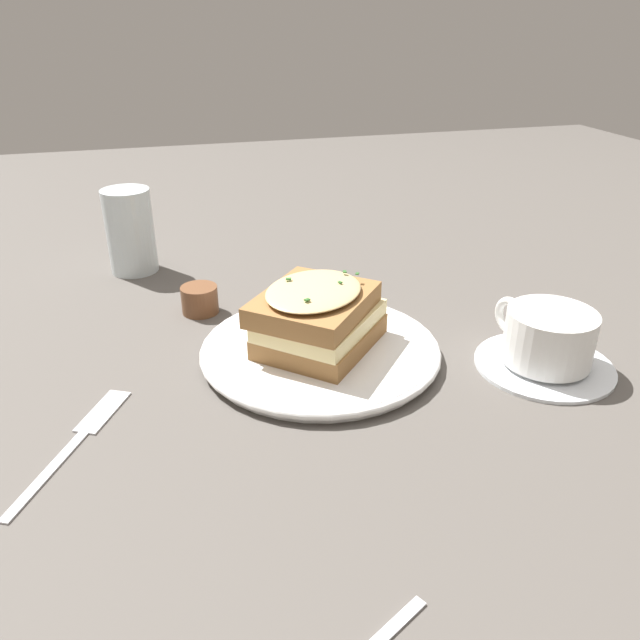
{
  "coord_description": "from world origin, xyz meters",
  "views": [
    {
      "loc": [
        -0.15,
        -0.56,
        0.33
      ],
      "look_at": [
        0.01,
        0.0,
        0.04
      ],
      "focal_mm": 35.0,
      "sensor_mm": 36.0,
      "label": 1
    }
  ],
  "objects_px": {
    "fork": "(84,432)",
    "water_glass": "(130,231)",
    "sandwich": "(317,316)",
    "dinner_plate": "(320,349)",
    "teacup_with_saucer": "(547,343)",
    "condiment_pot": "(200,300)"
  },
  "relations": [
    {
      "from": "fork",
      "to": "water_glass",
      "type": "bearing_deg",
      "value": 110.2
    },
    {
      "from": "sandwich",
      "to": "dinner_plate",
      "type": "bearing_deg",
      "value": -19.37
    },
    {
      "from": "teacup_with_saucer",
      "to": "condiment_pot",
      "type": "distance_m",
      "value": 0.4
    },
    {
      "from": "sandwich",
      "to": "water_glass",
      "type": "relative_size",
      "value": 1.41
    },
    {
      "from": "condiment_pot",
      "to": "water_glass",
      "type": "bearing_deg",
      "value": 115.02
    },
    {
      "from": "teacup_with_saucer",
      "to": "dinner_plate",
      "type": "bearing_deg",
      "value": 56.14
    },
    {
      "from": "water_glass",
      "to": "fork",
      "type": "distance_m",
      "value": 0.39
    },
    {
      "from": "fork",
      "to": "condiment_pot",
      "type": "distance_m",
      "value": 0.25
    },
    {
      "from": "sandwich",
      "to": "fork",
      "type": "relative_size",
      "value": 1.0
    },
    {
      "from": "condiment_pot",
      "to": "dinner_plate",
      "type": "bearing_deg",
      "value": -52.04
    },
    {
      "from": "dinner_plate",
      "to": "sandwich",
      "type": "bearing_deg",
      "value": 160.63
    },
    {
      "from": "water_glass",
      "to": "condiment_pot",
      "type": "height_order",
      "value": "water_glass"
    },
    {
      "from": "dinner_plate",
      "to": "water_glass",
      "type": "bearing_deg",
      "value": 121.56
    },
    {
      "from": "teacup_with_saucer",
      "to": "water_glass",
      "type": "xyz_separation_m",
      "value": [
        -0.41,
        0.39,
        0.03
      ]
    },
    {
      "from": "dinner_plate",
      "to": "teacup_with_saucer",
      "type": "distance_m",
      "value": 0.23
    },
    {
      "from": "dinner_plate",
      "to": "sandwich",
      "type": "distance_m",
      "value": 0.04
    },
    {
      "from": "dinner_plate",
      "to": "fork",
      "type": "height_order",
      "value": "dinner_plate"
    },
    {
      "from": "condiment_pot",
      "to": "sandwich",
      "type": "bearing_deg",
      "value": -52.49
    },
    {
      "from": "sandwich",
      "to": "fork",
      "type": "bearing_deg",
      "value": -161.9
    },
    {
      "from": "dinner_plate",
      "to": "teacup_with_saucer",
      "type": "bearing_deg",
      "value": -20.71
    },
    {
      "from": "sandwich",
      "to": "teacup_with_saucer",
      "type": "xyz_separation_m",
      "value": [
        0.22,
        -0.08,
        -0.02
      ]
    },
    {
      "from": "sandwich",
      "to": "condiment_pot",
      "type": "height_order",
      "value": "sandwich"
    }
  ]
}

